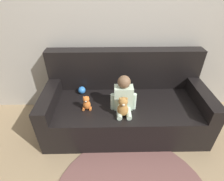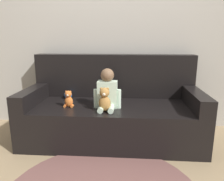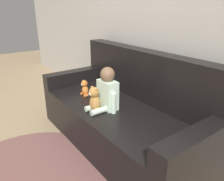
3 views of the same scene
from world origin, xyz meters
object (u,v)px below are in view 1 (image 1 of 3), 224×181
teddy_bear_brown (123,107)px  toy_ball (82,90)px  plush_toy_side (87,103)px  couch (125,105)px  person_baby (124,96)px

teddy_bear_brown → toy_ball: (-0.52, 0.46, -0.08)m
teddy_bear_brown → plush_toy_side: (-0.42, 0.12, -0.04)m
couch → person_baby: (-0.04, -0.20, 0.30)m
person_baby → plush_toy_side: (-0.44, -0.01, -0.10)m
couch → toy_ball: (-0.58, 0.12, 0.16)m
person_baby → teddy_bear_brown: 0.15m
plush_toy_side → toy_ball: bearing=106.7°
couch → teddy_bear_brown: size_ratio=7.81×
couch → person_baby: couch is taller
person_baby → plush_toy_side: bearing=-178.8°
teddy_bear_brown → person_baby: bearing=83.4°
person_baby → teddy_bear_brown: size_ratio=1.68×
person_baby → plush_toy_side: person_baby is taller
plush_toy_side → toy_ball: plush_toy_side is taller
teddy_bear_brown → plush_toy_side: bearing=163.5°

